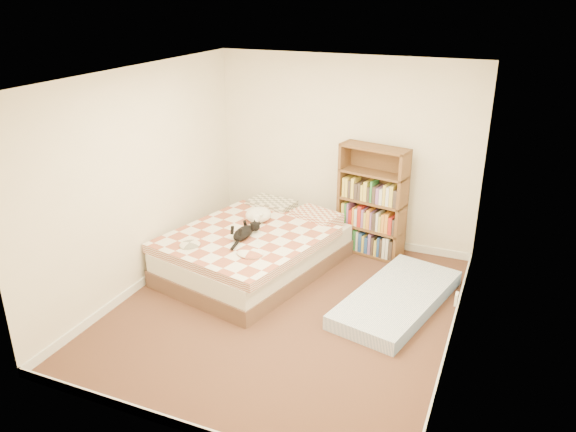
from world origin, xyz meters
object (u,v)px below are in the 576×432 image
at_px(floor_mattress, 397,299).
at_px(black_cat, 245,232).
at_px(white_dog, 259,215).
at_px(bookshelf, 372,214).
at_px(bed, 256,249).

bearing_deg(floor_mattress, black_cat, -165.10).
xyz_separation_m(black_cat, white_dog, (-0.05, 0.50, 0.02)).
bearing_deg(black_cat, bookshelf, 60.59).
bearing_deg(black_cat, floor_mattress, 16.11).
bearing_deg(bed, bookshelf, 53.37).
height_order(floor_mattress, white_dog, white_dog).
bearing_deg(white_dog, floor_mattress, 14.84).
relative_size(bed, bookshelf, 1.71).
bearing_deg(floor_mattress, white_dog, -179.97).
bearing_deg(white_dog, black_cat, -55.58).
relative_size(bookshelf, white_dog, 3.13).
relative_size(bed, black_cat, 3.75).
height_order(bookshelf, black_cat, bookshelf).
distance_m(bed, black_cat, 0.41).
distance_m(bookshelf, white_dog, 1.46).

